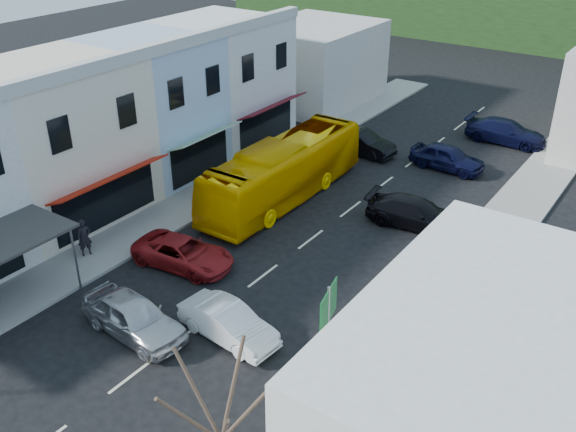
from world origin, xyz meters
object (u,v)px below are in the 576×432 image
at_px(car_white, 228,323).
at_px(pedestrian_left, 85,239).
at_px(direction_sign, 327,333).
at_px(bus, 284,173).
at_px(car_red, 183,252).
at_px(traffic_signal, 563,105).
at_px(car_silver, 134,319).

xyz_separation_m(car_white, pedestrian_left, (-9.36, 0.85, 0.30)).
bearing_deg(direction_sign, pedestrian_left, 164.43).
distance_m(bus, pedestrian_left, 11.25).
bearing_deg(pedestrian_left, car_white, -71.22).
height_order(car_red, direction_sign, direction_sign).
relative_size(bus, pedestrian_left, 6.82).
xyz_separation_m(bus, traffic_signal, (10.35, 17.28, 1.17)).
distance_m(bus, direction_sign, 14.57).
xyz_separation_m(car_white, traffic_signal, (5.08, 28.60, 2.02)).
xyz_separation_m(car_silver, traffic_signal, (8.31, 30.48, 2.02)).
xyz_separation_m(car_silver, car_red, (-1.83, 4.80, 0.00)).
bearing_deg(direction_sign, car_silver, -177.02).
relative_size(pedestrian_left, direction_sign, 0.44).
distance_m(car_white, pedestrian_left, 9.40).
bearing_deg(direction_sign, car_white, 170.92).
distance_m(car_silver, car_red, 5.14).
bearing_deg(bus, car_silver, -81.52).
bearing_deg(car_silver, car_white, -55.20).
height_order(car_silver, car_white, same).
xyz_separation_m(car_silver, car_white, (3.23, 1.88, 0.00)).
bearing_deg(traffic_signal, pedestrian_left, 60.91).
relative_size(bus, car_red, 2.52).
distance_m(pedestrian_left, traffic_signal, 31.33).
relative_size(car_red, pedestrian_left, 2.71).
distance_m(bus, traffic_signal, 20.17).
relative_size(car_silver, traffic_signal, 0.81).
height_order(car_silver, traffic_signal, traffic_signal).
bearing_deg(car_silver, bus, 13.38).
bearing_deg(car_silver, traffic_signal, -10.65).
xyz_separation_m(pedestrian_left, traffic_signal, (14.44, 27.74, 1.72)).
xyz_separation_m(car_white, car_red, (-5.06, 2.92, 0.00)).
bearing_deg(car_white, pedestrian_left, 90.17).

